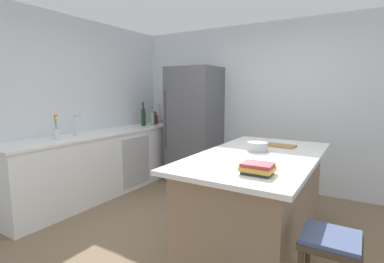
{
  "coord_description": "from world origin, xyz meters",
  "views": [
    {
      "loc": [
        1.25,
        -2.33,
        1.55
      ],
      "look_at": [
        -0.75,
        0.97,
        1.0
      ],
      "focal_mm": 26.94,
      "sensor_mm": 36.0,
      "label": 1
    }
  ],
  "objects_px": {
    "vinegar_bottle": "(144,118)",
    "mixing_bowl": "(257,147)",
    "gin_bottle": "(153,118)",
    "cookbook_stack": "(257,168)",
    "sink_faucet": "(76,124)",
    "kitchen_island": "(257,200)",
    "soda_bottle": "(159,116)",
    "wine_bottle": "(143,117)",
    "syrup_bottle": "(155,119)",
    "hot_sauce_bottle": "(156,119)",
    "flower_vase": "(56,132)",
    "refrigerator": "(194,125)",
    "cutting_board": "(280,146)",
    "bar_stool": "(330,252)"
  },
  "relations": [
    {
      "from": "vinegar_bottle",
      "to": "mixing_bowl",
      "type": "xyz_separation_m",
      "value": [
        2.47,
        -1.14,
        -0.07
      ]
    },
    {
      "from": "gin_bottle",
      "to": "cookbook_stack",
      "type": "bearing_deg",
      "value": -37.69
    },
    {
      "from": "sink_faucet",
      "to": "kitchen_island",
      "type": "bearing_deg",
      "value": 3.57
    },
    {
      "from": "soda_bottle",
      "to": "wine_bottle",
      "type": "relative_size",
      "value": 0.85
    },
    {
      "from": "mixing_bowl",
      "to": "syrup_bottle",
      "type": "bearing_deg",
      "value": 150.85
    },
    {
      "from": "wine_bottle",
      "to": "cookbook_stack",
      "type": "distance_m",
      "value": 3.26
    },
    {
      "from": "cookbook_stack",
      "to": "hot_sauce_bottle",
      "type": "bearing_deg",
      "value": 140.48
    },
    {
      "from": "flower_vase",
      "to": "hot_sauce_bottle",
      "type": "distance_m",
      "value": 2.05
    },
    {
      "from": "syrup_bottle",
      "to": "wine_bottle",
      "type": "relative_size",
      "value": 0.57
    },
    {
      "from": "refrigerator",
      "to": "hot_sauce_bottle",
      "type": "relative_size",
      "value": 8.89
    },
    {
      "from": "kitchen_island",
      "to": "flower_vase",
      "type": "bearing_deg",
      "value": -169.05
    },
    {
      "from": "cookbook_stack",
      "to": "mixing_bowl",
      "type": "relative_size",
      "value": 1.14
    },
    {
      "from": "flower_vase",
      "to": "kitchen_island",
      "type": "bearing_deg",
      "value": 10.95
    },
    {
      "from": "refrigerator",
      "to": "syrup_bottle",
      "type": "xyz_separation_m",
      "value": [
        -0.82,
        -0.04,
        0.06
      ]
    },
    {
      "from": "sink_faucet",
      "to": "gin_bottle",
      "type": "relative_size",
      "value": 0.96
    },
    {
      "from": "refrigerator",
      "to": "soda_bottle",
      "type": "bearing_deg",
      "value": 170.26
    },
    {
      "from": "soda_bottle",
      "to": "syrup_bottle",
      "type": "distance_m",
      "value": 0.2
    },
    {
      "from": "gin_bottle",
      "to": "kitchen_island",
      "type": "bearing_deg",
      "value": -29.59
    },
    {
      "from": "vinegar_bottle",
      "to": "cutting_board",
      "type": "distance_m",
      "value": 2.71
    },
    {
      "from": "flower_vase",
      "to": "mixing_bowl",
      "type": "xyz_separation_m",
      "value": [
        2.42,
        0.62,
        -0.05
      ]
    },
    {
      "from": "hot_sauce_bottle",
      "to": "soda_bottle",
      "type": "bearing_deg",
      "value": 94.15
    },
    {
      "from": "syrup_bottle",
      "to": "vinegar_bottle",
      "type": "xyz_separation_m",
      "value": [
        -0.08,
        -0.2,
        0.03
      ]
    },
    {
      "from": "kitchen_island",
      "to": "refrigerator",
      "type": "height_order",
      "value": "refrigerator"
    },
    {
      "from": "bar_stool",
      "to": "mixing_bowl",
      "type": "height_order",
      "value": "mixing_bowl"
    },
    {
      "from": "flower_vase",
      "to": "gin_bottle",
      "type": "height_order",
      "value": "flower_vase"
    },
    {
      "from": "vinegar_bottle",
      "to": "soda_bottle",
      "type": "bearing_deg",
      "value": 85.4
    },
    {
      "from": "vinegar_bottle",
      "to": "mixing_bowl",
      "type": "distance_m",
      "value": 2.72
    },
    {
      "from": "soda_bottle",
      "to": "cutting_board",
      "type": "relative_size",
      "value": 1.06
    },
    {
      "from": "soda_bottle",
      "to": "vinegar_bottle",
      "type": "relative_size",
      "value": 1.14
    },
    {
      "from": "kitchen_island",
      "to": "bar_stool",
      "type": "bearing_deg",
      "value": -45.37
    },
    {
      "from": "syrup_bottle",
      "to": "mixing_bowl",
      "type": "xyz_separation_m",
      "value": [
        2.39,
        -1.33,
        -0.05
      ]
    },
    {
      "from": "flower_vase",
      "to": "cookbook_stack",
      "type": "relative_size",
      "value": 1.35
    },
    {
      "from": "cutting_board",
      "to": "mixing_bowl",
      "type": "bearing_deg",
      "value": -110.11
    },
    {
      "from": "sink_faucet",
      "to": "flower_vase",
      "type": "xyz_separation_m",
      "value": [
        0.05,
        -0.32,
        -0.06
      ]
    },
    {
      "from": "syrup_bottle",
      "to": "soda_bottle",
      "type": "bearing_deg",
      "value": 104.12
    },
    {
      "from": "flower_vase",
      "to": "syrup_bottle",
      "type": "relative_size",
      "value": 1.37
    },
    {
      "from": "cookbook_stack",
      "to": "refrigerator",
      "type": "bearing_deg",
      "value": 130.2
    },
    {
      "from": "kitchen_island",
      "to": "sink_faucet",
      "type": "height_order",
      "value": "sink_faucet"
    },
    {
      "from": "hot_sauce_bottle",
      "to": "syrup_bottle",
      "type": "distance_m",
      "value": 0.1
    },
    {
      "from": "cookbook_stack",
      "to": "syrup_bottle",
      "type": "bearing_deg",
      "value": 141.29
    },
    {
      "from": "refrigerator",
      "to": "flower_vase",
      "type": "height_order",
      "value": "refrigerator"
    },
    {
      "from": "wine_bottle",
      "to": "kitchen_island",
      "type": "bearing_deg",
      "value": -25.61
    },
    {
      "from": "soda_bottle",
      "to": "hot_sauce_bottle",
      "type": "xyz_separation_m",
      "value": [
        0.01,
        -0.09,
        -0.05
      ]
    },
    {
      "from": "kitchen_island",
      "to": "gin_bottle",
      "type": "relative_size",
      "value": 6.33
    },
    {
      "from": "sink_faucet",
      "to": "cutting_board",
      "type": "bearing_deg",
      "value": 14.38
    },
    {
      "from": "flower_vase",
      "to": "wine_bottle",
      "type": "height_order",
      "value": "wine_bottle"
    },
    {
      "from": "bar_stool",
      "to": "flower_vase",
      "type": "relative_size",
      "value": 1.98
    },
    {
      "from": "kitchen_island",
      "to": "flower_vase",
      "type": "distance_m",
      "value": 2.58
    },
    {
      "from": "hot_sauce_bottle",
      "to": "cutting_board",
      "type": "relative_size",
      "value": 0.66
    },
    {
      "from": "refrigerator",
      "to": "bar_stool",
      "type": "relative_size",
      "value": 3.03
    }
  ]
}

